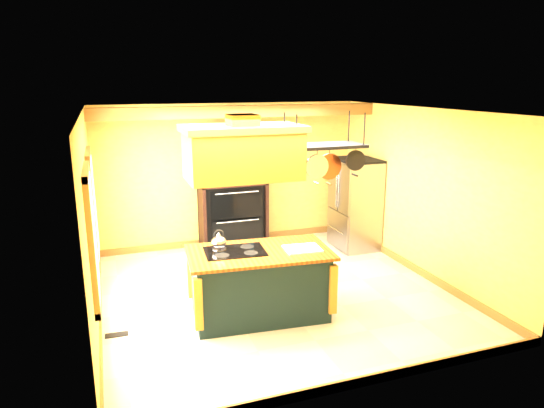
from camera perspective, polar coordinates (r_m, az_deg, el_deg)
floor at (r=7.42m, az=0.32°, el=-10.35°), size 5.00×5.00×0.00m
ceiling at (r=6.76m, az=0.36°, el=10.94°), size 5.00×5.00×0.00m
wall_back at (r=9.31m, az=-4.87°, el=3.43°), size 5.00×0.02×2.70m
wall_front at (r=4.80m, az=10.53°, el=-7.26°), size 5.00×0.02×2.70m
wall_left at (r=6.59m, az=-20.60°, el=-2.00°), size 0.02×5.00×2.70m
wall_right at (r=8.14m, az=17.15°, el=1.26°), size 0.02×5.00×2.70m
ceiling_beam at (r=8.38m, az=-3.64°, el=10.81°), size 5.00×0.15×0.20m
window_near at (r=5.81m, az=-20.39°, el=-3.60°), size 0.06×1.06×1.56m
window_far at (r=7.16m, az=-20.30°, el=-0.31°), size 0.06×1.06×1.56m
kitchen_island at (r=6.58m, az=-1.53°, el=-9.24°), size 1.96×1.20×1.11m
range_hood at (r=6.03m, az=-3.44°, el=6.25°), size 1.48×0.84×0.80m
pot_rack at (r=6.43m, az=6.10°, el=6.03°), size 1.11×0.52×0.91m
refrigerator at (r=9.24m, az=9.73°, el=-0.25°), size 0.72×0.85×1.67m
hutch at (r=9.18m, az=-4.67°, el=0.14°), size 1.25×0.57×2.20m
floor_register at (r=6.59m, az=-17.81°, el=-14.44°), size 0.29×0.13×0.01m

